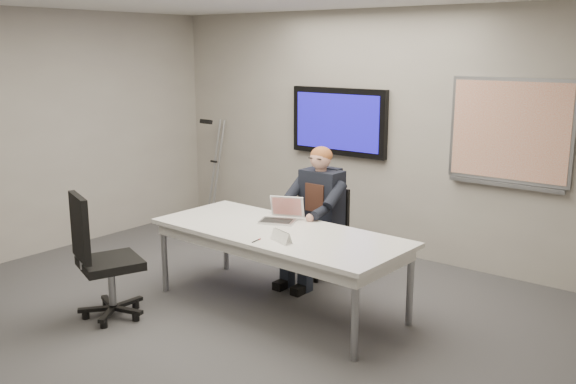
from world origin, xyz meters
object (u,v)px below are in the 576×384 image
Objects in this scene: office_chair_far at (325,249)px; office_chair_near at (106,280)px; laptop at (282,215)px; seated_person at (311,229)px; conference_table at (279,239)px.

office_chair_far is 2.29m from office_chair_near.
seated_person is at bearing 63.79° from laptop.
office_chair_far is 0.67× the size of seated_person.
office_chair_far is (-0.16, 0.96, -0.37)m from conference_table.
conference_table is 2.63× the size of office_chair_far.
office_chair_far is at bearing 90.30° from seated_person.
office_chair_near reaches higher than conference_table.
laptop is (-0.18, 0.26, 0.14)m from conference_table.
seated_person is 3.31× the size of laptop.
conference_table is 0.35m from laptop.
conference_table is 1.04m from office_chair_far.
office_chair_far is at bearing 101.14° from conference_table.
office_chair_near is 2.07m from seated_person.
laptop is at bearing 126.34° from conference_table.
seated_person is at bearing 104.39° from conference_table.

